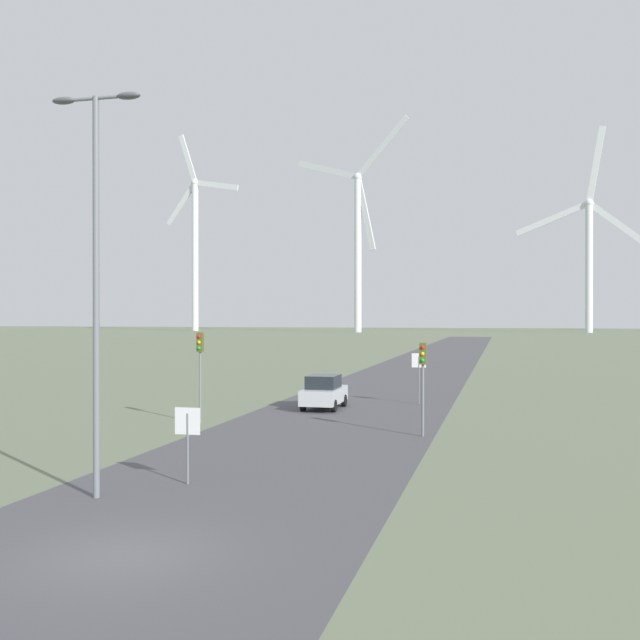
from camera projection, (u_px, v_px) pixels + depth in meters
name	position (u px, v px, depth m)	size (l,w,h in m)	color
ground_plane	(122.00, 555.00, 15.66)	(600.00, 600.00, 0.00)	#667056
road_surface	(408.00, 376.00, 62.27)	(10.00, 240.00, 0.01)	#47474C
streetlamp	(96.00, 251.00, 20.57)	(2.68, 0.32, 11.11)	slate
stop_sign_near	(188.00, 431.00, 22.26)	(0.81, 0.07, 2.29)	slate
stop_sign_far	(419.00, 369.00, 42.37)	(0.81, 0.07, 2.89)	slate
traffic_light_post_near_left	(200.00, 357.00, 34.80)	(0.28, 0.34, 4.24)	slate
traffic_light_post_near_right	(423.00, 368.00, 31.04)	(0.28, 0.34, 3.90)	slate
car_approaching	(324.00, 392.00, 40.26)	(1.88, 4.11, 1.83)	#B7BCC1
wind_turbine_far_left	(195.00, 241.00, 252.23)	(28.76, 7.58, 66.86)	silver
wind_turbine_left	(358.00, 235.00, 228.84)	(37.73, 14.38, 64.13)	silver
wind_turbine_center	(589.00, 249.00, 222.74)	(38.86, 9.94, 61.31)	silver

